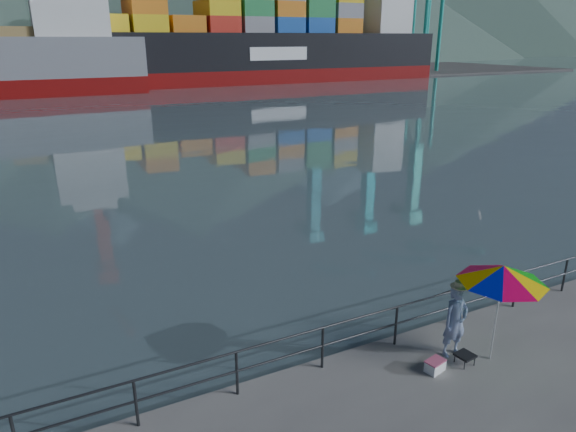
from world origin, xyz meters
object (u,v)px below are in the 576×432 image
object	(u,v)px
container_ship	(274,44)
cooler_bag	(435,366)
fisherman	(455,321)
beach_umbrella	(503,274)

from	to	relation	value
container_ship	cooler_bag	bearing A→B (deg)	-112.97
fisherman	cooler_bag	bearing A→B (deg)	-154.14
fisherman	container_ship	xyz separation A→B (m)	(31.00, 74.67, 4.96)
container_ship	fisherman	bearing A→B (deg)	-112.54
fisherman	beach_umbrella	world-z (taller)	beach_umbrella
cooler_bag	container_ship	size ratio (longest dim) A/B	0.01
beach_umbrella	container_ship	distance (m)	81.18
beach_umbrella	cooler_bag	world-z (taller)	beach_umbrella
cooler_bag	container_ship	xyz separation A→B (m)	(31.79, 74.99, 5.69)
fisherman	cooler_bag	distance (m)	1.13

